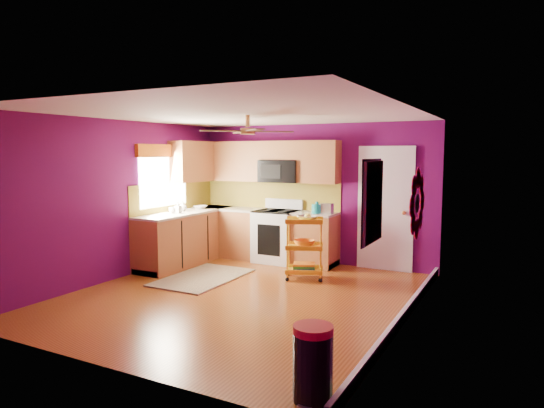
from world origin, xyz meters
The scene contains 18 objects.
ground centered at (0.00, 0.00, 0.00)m, with size 5.00×5.00×0.00m, color brown.
room_envelope centered at (0.03, 0.00, 1.63)m, with size 4.54×5.04×2.52m.
lower_cabinets centered at (-1.35, 1.82, 0.43)m, with size 2.81×2.31×0.94m.
electric_range centered at (-0.55, 2.17, 0.48)m, with size 0.76×0.66×1.13m.
upper_cabinetry centered at (-1.24, 2.17, 1.80)m, with size 2.80×2.30×1.26m.
left_window centered at (-2.22, 1.05, 1.74)m, with size 0.08×1.35×1.08m.
panel_door centered at (1.35, 2.47, 1.02)m, with size 0.95×0.11×2.15m.
right_wall_art centered at (2.23, -0.34, 1.44)m, with size 0.04×2.74×1.04m.
ceiling_fan centered at (0.00, 0.20, 2.29)m, with size 1.01×1.01×0.26m.
shag_rug centered at (-1.05, 0.56, 0.01)m, with size 1.00×1.63×0.02m, color #311E10.
rolling_cart centered at (0.40, 1.28, 0.54)m, with size 0.69×0.60×1.05m.
trash_can centered at (1.99, -2.17, 0.31)m, with size 0.38×0.39×0.62m.
teal_kettle centered at (0.24, 2.13, 1.02)m, with size 0.18×0.18×0.21m.
toaster centered at (0.40, 2.17, 1.03)m, with size 0.22×0.15×0.18m, color beige.
soap_bottle_a centered at (-1.90, 1.03, 1.04)m, with size 0.09×0.09×0.20m, color #EA3F72.
soap_bottle_b centered at (-2.02, 1.31, 1.03)m, with size 0.15×0.15×0.19m, color white.
counter_dish centered at (-1.97, 1.78, 0.97)m, with size 0.24×0.24×0.06m, color white.
counter_cup centered at (-1.99, 1.00, 0.99)m, with size 0.14×0.14×0.11m, color white.
Camera 1 is at (3.42, -5.60, 1.98)m, focal length 32.00 mm.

